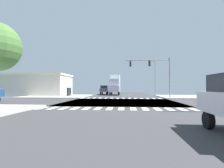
# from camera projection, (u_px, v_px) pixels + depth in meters

# --- Properties ---
(ground) EXTENTS (90.00, 90.00, 0.05)m
(ground) POSITION_uv_depth(u_px,v_px,m) (121.00, 102.00, 22.01)
(ground) COLOR #383739
(sidewalk_corner_ne) EXTENTS (12.00, 12.00, 0.14)m
(sidewalk_corner_ne) POSITION_uv_depth(u_px,v_px,m) (191.00, 97.00, 32.94)
(sidewalk_corner_ne) COLOR #B2ADA3
(sidewalk_corner_ne) RESTS_ON ground
(sidewalk_corner_nw) EXTENTS (12.00, 12.00, 0.14)m
(sidewalk_corner_nw) POSITION_uv_depth(u_px,v_px,m) (58.00, 96.00, 35.00)
(sidewalk_corner_nw) COLOR #B1ACA1
(sidewalk_corner_nw) RESTS_ON ground
(crosswalk_near) EXTENTS (13.50, 2.00, 0.01)m
(crosswalk_near) POSITION_uv_depth(u_px,v_px,m) (115.00, 109.00, 14.76)
(crosswalk_near) COLOR silver
(crosswalk_near) RESTS_ON ground
(crosswalk_far) EXTENTS (13.50, 2.00, 0.01)m
(crosswalk_far) POSITION_uv_depth(u_px,v_px,m) (121.00, 98.00, 29.31)
(crosswalk_far) COLOR silver
(crosswalk_far) RESTS_ON ground
(traffic_signal_mast) EXTENTS (7.53, 0.55, 6.85)m
(traffic_signal_mast) POSITION_uv_depth(u_px,v_px,m) (152.00, 68.00, 29.15)
(traffic_signal_mast) COLOR gray
(traffic_signal_mast) RESTS_ON ground
(street_lamp) EXTENTS (1.78, 0.32, 8.49)m
(street_lamp) POSITION_uv_depth(u_px,v_px,m) (154.00, 75.00, 43.31)
(street_lamp) COLOR gray
(street_lamp) RESTS_ON ground
(bank_building) EXTENTS (16.30, 8.40, 4.79)m
(bank_building) POSITION_uv_depth(u_px,v_px,m) (36.00, 85.00, 39.21)
(bank_building) COLOR beige
(bank_building) RESTS_ON ground
(suv_crossing_2) EXTENTS (1.96, 4.60, 2.34)m
(suv_crossing_2) POSITION_uv_depth(u_px,v_px,m) (104.00, 89.00, 45.80)
(suv_crossing_2) COLOR black
(suv_crossing_2) RESTS_ON ground
(box_truck_middle_1) EXTENTS (2.40, 7.20, 4.85)m
(box_truck_middle_1) POSITION_uv_depth(u_px,v_px,m) (115.00, 84.00, 42.15)
(box_truck_middle_1) COLOR black
(box_truck_middle_1) RESTS_ON ground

